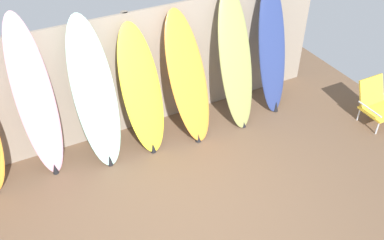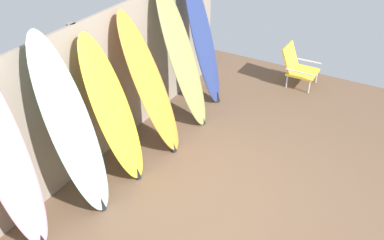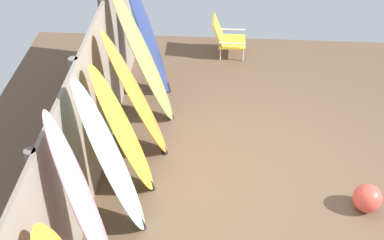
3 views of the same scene
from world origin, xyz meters
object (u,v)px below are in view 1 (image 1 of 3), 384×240
at_px(surfboard_pink_1, 36,100).
at_px(surfboard_olive_5, 236,61).
at_px(surfboard_yellow_3, 142,91).
at_px(surfboard_orange_4, 188,78).
at_px(surfboard_seafoam_2, 95,96).
at_px(surfboard_navy_6, 272,49).
at_px(beach_chair, 376,102).

relative_size(surfboard_pink_1, surfboard_olive_5, 1.09).
relative_size(surfboard_yellow_3, surfboard_orange_4, 0.97).
distance_m(surfboard_seafoam_2, surfboard_navy_6, 2.72).
relative_size(surfboard_pink_1, surfboard_yellow_3, 1.22).
height_order(surfboard_pink_1, surfboard_yellow_3, surfboard_pink_1).
xyz_separation_m(surfboard_orange_4, surfboard_olive_5, (0.76, 0.00, 0.08)).
height_order(surfboard_yellow_3, surfboard_navy_6, surfboard_navy_6).
relative_size(surfboard_seafoam_2, surfboard_navy_6, 1.01).
xyz_separation_m(surfboard_pink_1, beach_chair, (4.60, -1.23, -0.73)).
bearing_deg(surfboard_yellow_3, beach_chair, -18.61).
height_order(surfboard_pink_1, surfboard_seafoam_2, surfboard_pink_1).
distance_m(surfboard_pink_1, surfboard_navy_6, 3.42).
bearing_deg(surfboard_pink_1, surfboard_seafoam_2, -9.84).
bearing_deg(surfboard_yellow_3, surfboard_navy_6, 0.30).
relative_size(surfboard_orange_4, beach_chair, 2.79).
distance_m(surfboard_yellow_3, surfboard_olive_5, 1.43).
height_order(surfboard_seafoam_2, surfboard_orange_4, surfboard_seafoam_2).
height_order(surfboard_pink_1, surfboard_olive_5, surfboard_pink_1).
bearing_deg(surfboard_pink_1, surfboard_olive_5, -3.45).
height_order(surfboard_seafoam_2, surfboard_yellow_3, surfboard_seafoam_2).
relative_size(surfboard_seafoam_2, surfboard_yellow_3, 1.13).
xyz_separation_m(surfboard_olive_5, beach_chair, (1.86, -1.07, -0.65)).
xyz_separation_m(surfboard_yellow_3, beach_chair, (3.29, -1.11, -0.54)).
xyz_separation_m(surfboard_pink_1, surfboard_navy_6, (3.41, -0.12, -0.08)).
height_order(surfboard_orange_4, surfboard_navy_6, surfboard_navy_6).
xyz_separation_m(surfboard_olive_5, surfboard_navy_6, (0.67, 0.05, 0.00)).
bearing_deg(beach_chair, surfboard_navy_6, 114.32).
bearing_deg(surfboard_olive_5, surfboard_pink_1, 176.55).
distance_m(surfboard_orange_4, surfboard_navy_6, 1.44).
xyz_separation_m(surfboard_pink_1, surfboard_yellow_3, (1.31, -0.13, -0.19)).
distance_m(surfboard_pink_1, surfboard_seafoam_2, 0.71).
xyz_separation_m(surfboard_pink_1, surfboard_seafoam_2, (0.69, -0.12, -0.08)).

